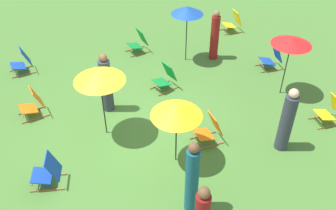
{
  "coord_description": "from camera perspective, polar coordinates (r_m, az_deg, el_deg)",
  "views": [
    {
      "loc": [
        7.35,
        -1.67,
        6.63
      ],
      "look_at": [
        0.0,
        1.2,
        0.5
      ],
      "focal_mm": 39.76,
      "sensor_mm": 36.0,
      "label": 1
    }
  ],
  "objects": [
    {
      "name": "ground_plane",
      "position": [
        10.04,
        -6.41,
        -3.78
      ],
      "size": [
        40.0,
        40.0,
        0.0
      ],
      "primitive_type": "plane",
      "color": "#477A33"
    },
    {
      "name": "deckchair_0",
      "position": [
        11.3,
        -0.4,
        4.19
      ],
      "size": [
        0.67,
        0.86,
        0.83
      ],
      "rotation": [
        0.0,
        0.0,
        0.28
      ],
      "color": "olive",
      "rests_on": "ground"
    },
    {
      "name": "deckchair_1",
      "position": [
        8.83,
        -17.92,
        -9.75
      ],
      "size": [
        0.66,
        0.86,
        0.83
      ],
      "rotation": [
        0.0,
        0.0,
        -0.27
      ],
      "color": "olive",
      "rests_on": "ground"
    },
    {
      "name": "deckchair_2",
      "position": [
        12.96,
        -21.45,
        6.15
      ],
      "size": [
        0.55,
        0.8,
        0.83
      ],
      "rotation": [
        0.0,
        0.0,
        0.09
      ],
      "color": "olive",
      "rests_on": "ground"
    },
    {
      "name": "deckchair_3",
      "position": [
        13.28,
        -4.55,
        9.58
      ],
      "size": [
        0.59,
        0.83,
        0.83
      ],
      "rotation": [
        0.0,
        0.0,
        0.16
      ],
      "color": "olive",
      "rests_on": "ground"
    },
    {
      "name": "deckchair_5",
      "position": [
        10.91,
        23.63,
        -0.85
      ],
      "size": [
        0.55,
        0.8,
        0.83
      ],
      "rotation": [
        0.0,
        0.0,
        -0.1
      ],
      "color": "olive",
      "rests_on": "ground"
    },
    {
      "name": "deckchair_6",
      "position": [
        12.76,
        15.64,
        6.95
      ],
      "size": [
        0.57,
        0.81,
        0.83
      ],
      "rotation": [
        0.0,
        0.0,
        -0.13
      ],
      "color": "olive",
      "rests_on": "ground"
    },
    {
      "name": "deckchair_8",
      "position": [
        14.87,
        9.96,
        12.36
      ],
      "size": [
        0.52,
        0.79,
        0.83
      ],
      "rotation": [
        0.0,
        0.0,
        -0.06
      ],
      "color": "olive",
      "rests_on": "ground"
    },
    {
      "name": "deckchair_9",
      "position": [
        9.48,
        6.36,
        -3.8
      ],
      "size": [
        0.48,
        0.76,
        0.83
      ],
      "rotation": [
        0.0,
        0.0,
        0.01
      ],
      "color": "olive",
      "rests_on": "ground"
    },
    {
      "name": "deckchair_10",
      "position": [
        10.89,
        -19.96,
        0.13
      ],
      "size": [
        0.58,
        0.82,
        0.83
      ],
      "rotation": [
        0.0,
        0.0,
        0.14
      ],
      "color": "olive",
      "rests_on": "ground"
    },
    {
      "name": "umbrella_0",
      "position": [
        8.15,
        1.33,
        -0.77
      ],
      "size": [
        1.18,
        1.18,
        1.7
      ],
      "color": "black",
      "rests_on": "ground"
    },
    {
      "name": "umbrella_1",
      "position": [
        12.11,
        2.96,
        14.3
      ],
      "size": [
        1.04,
        1.04,
        1.94
      ],
      "color": "black",
      "rests_on": "ground"
    },
    {
      "name": "umbrella_2",
      "position": [
        10.92,
        18.44,
        9.26
      ],
      "size": [
        1.13,
        1.13,
        1.86
      ],
      "color": "black",
      "rests_on": "ground"
    },
    {
      "name": "umbrella_3",
      "position": [
        8.94,
        -10.51,
        4.44
      ],
      "size": [
        1.25,
        1.25,
        1.94
      ],
      "color": "black",
      "rests_on": "ground"
    },
    {
      "name": "person_1",
      "position": [
        12.74,
        7.17,
        10.4
      ],
      "size": [
        0.4,
        0.4,
        1.73
      ],
      "rotation": [
        0.0,
        0.0,
        2.53
      ],
      "color": "maroon",
      "rests_on": "ground"
    },
    {
      "name": "person_2",
      "position": [
        9.37,
        17.74,
        -2.4
      ],
      "size": [
        0.33,
        0.33,
        1.79
      ],
      "rotation": [
        0.0,
        0.0,
        6.26
      ],
      "color": "#333847",
      "rests_on": "ground"
    },
    {
      "name": "person_3",
      "position": [
        7.59,
        3.7,
        -11.26
      ],
      "size": [
        0.32,
        0.32,
        1.88
      ],
      "rotation": [
        0.0,
        0.0,
        4.54
      ],
      "color": "#195972",
      "rests_on": "ground"
    },
    {
      "name": "person_4",
      "position": [
        10.31,
        -9.46,
        3.17
      ],
      "size": [
        0.43,
        0.43,
        1.8
      ],
      "rotation": [
        0.0,
        0.0,
        0.55
      ],
      "color": "#333847",
      "rests_on": "ground"
    }
  ]
}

